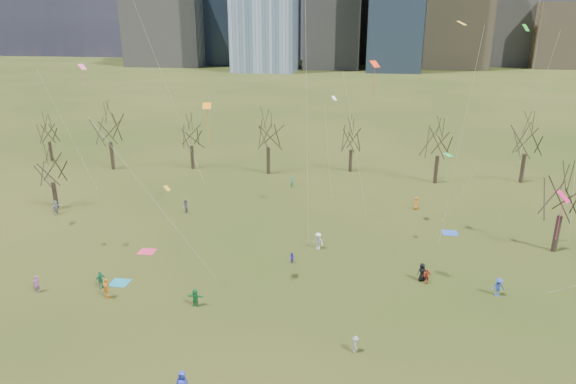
# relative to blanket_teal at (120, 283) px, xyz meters

# --- Properties ---
(ground) EXTENTS (500.00, 500.00, 0.00)m
(ground) POSITION_rel_blanket_teal_xyz_m (14.07, -5.62, -0.01)
(ground) COLOR black
(ground) RESTS_ON ground
(bare_tree_row) EXTENTS (113.04, 29.80, 9.50)m
(bare_tree_row) POSITION_rel_blanket_teal_xyz_m (13.99, 31.61, 6.10)
(bare_tree_row) COLOR black
(bare_tree_row) RESTS_ON ground
(blanket_teal) EXTENTS (1.60, 1.50, 0.03)m
(blanket_teal) POSITION_rel_blanket_teal_xyz_m (0.00, 0.00, 0.00)
(blanket_teal) COLOR #17748A
(blanket_teal) RESTS_ON ground
(blanket_navy) EXTENTS (1.60, 1.50, 0.03)m
(blanket_navy) POSITION_rel_blanket_teal_xyz_m (30.49, 15.52, 0.00)
(blanket_navy) COLOR #2447AB
(blanket_navy) RESTS_ON ground
(blanket_crimson) EXTENTS (1.60, 1.50, 0.03)m
(blanket_crimson) POSITION_rel_blanket_teal_xyz_m (-0.14, 6.37, 0.00)
(blanket_crimson) COLOR #CC284E
(blanket_crimson) RESTS_ON ground
(person_0) EXTENTS (0.91, 0.62, 1.80)m
(person_0) POSITION_rel_blanket_teal_xyz_m (10.31, -12.84, 0.88)
(person_0) COLOR #2632A5
(person_0) RESTS_ON ground
(person_3) EXTENTS (0.66, 0.91, 1.27)m
(person_3) POSITION_rel_blanket_teal_xyz_m (20.74, -6.91, 0.62)
(person_3) COLOR slate
(person_3) RESTS_ON ground
(person_4) EXTENTS (0.94, 1.07, 1.74)m
(person_4) POSITION_rel_blanket_teal_xyz_m (0.15, -2.54, 0.85)
(person_4) COLOR orange
(person_4) RESTS_ON ground
(person_5) EXTENTS (1.44, 0.47, 1.55)m
(person_5) POSITION_rel_blanket_teal_xyz_m (7.84, -2.68, 0.76)
(person_5) COLOR #197237
(person_5) RESTS_ON ground
(person_6) EXTENTS (0.95, 0.78, 1.69)m
(person_6) POSITION_rel_blanket_teal_xyz_m (26.35, 4.25, 0.83)
(person_6) COLOR black
(person_6) RESTS_ON ground
(person_7) EXTENTS (0.48, 0.63, 1.57)m
(person_7) POSITION_rel_blanket_teal_xyz_m (-6.21, -2.49, 0.77)
(person_7) COLOR #8E478F
(person_7) RESTS_ON ground
(person_8) EXTENTS (0.68, 0.66, 1.10)m
(person_8) POSITION_rel_blanket_teal_xyz_m (14.52, 5.90, 0.53)
(person_8) COLOR #372AB6
(person_8) RESTS_ON ground
(person_9) EXTENTS (1.31, 1.11, 1.76)m
(person_9) POSITION_rel_blanket_teal_xyz_m (16.69, 9.44, 0.87)
(person_9) COLOR silver
(person_9) RESTS_ON ground
(person_10) EXTENTS (0.88, 0.57, 1.39)m
(person_10) POSITION_rel_blanket_teal_xyz_m (26.73, 3.81, 0.68)
(person_10) COLOR #AE2818
(person_10) RESTS_ON ground
(person_11) EXTENTS (0.97, 1.65, 1.70)m
(person_11) POSITION_rel_blanket_teal_xyz_m (-14.88, 14.61, 0.83)
(person_11) COLOR slate
(person_11) RESTS_ON ground
(person_12) EXTENTS (0.67, 0.86, 1.55)m
(person_12) POSITION_rel_blanket_teal_xyz_m (27.48, 22.40, 0.76)
(person_12) COLOR #CC6916
(person_12) RESTS_ON ground
(person_13) EXTENTS (0.51, 0.67, 1.64)m
(person_13) POSITION_rel_blanket_teal_xyz_m (11.43, 28.38, 0.81)
(person_13) COLOR #1C7F63
(person_13) RESTS_ON ground
(person_14) EXTENTS (1.08, 1.08, 1.76)m
(person_14) POSITION_rel_blanket_teal_xyz_m (0.28, 16.92, 0.87)
(person_14) COLOR slate
(person_14) RESTS_ON ground
(person_15) EXTENTS (1.10, 0.66, 1.66)m
(person_15) POSITION_rel_blanket_teal_xyz_m (32.40, 2.46, 0.82)
(person_15) COLOR #263FA5
(person_15) RESTS_ON ground
(person_16) EXTENTS (0.84, 0.98, 1.58)m
(person_16) POSITION_rel_blanket_teal_xyz_m (-1.17, -1.04, 0.77)
(person_16) COLOR #19724C
(person_16) RESTS_ON ground
(kites_airborne) EXTENTS (63.66, 33.53, 29.19)m
(kites_airborne) POSITION_rel_blanket_teal_xyz_m (15.18, 8.01, 12.73)
(kites_airborne) COLOR orange
(kites_airborne) RESTS_ON ground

